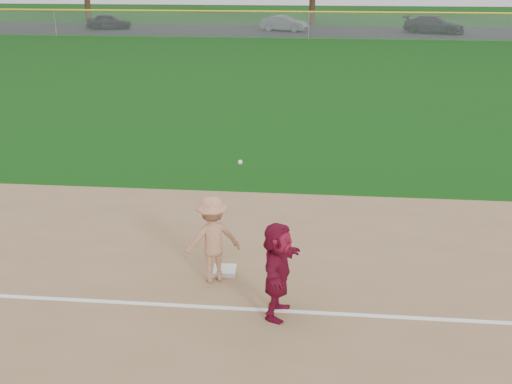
# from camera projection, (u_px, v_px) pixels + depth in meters

# --- Properties ---
(ground) EXTENTS (160.00, 160.00, 0.00)m
(ground) POSITION_uv_depth(u_px,v_px,m) (247.00, 288.00, 11.58)
(ground) COLOR #0D3E0C
(ground) RESTS_ON ground
(foul_line) EXTENTS (60.00, 0.10, 0.01)m
(foul_line) POSITION_uv_depth(u_px,v_px,m) (242.00, 309.00, 10.82)
(foul_line) COLOR white
(foul_line) RESTS_ON infield_dirt
(parking_asphalt) EXTENTS (120.00, 10.00, 0.01)m
(parking_asphalt) POSITION_uv_depth(u_px,v_px,m) (310.00, 31.00, 54.63)
(parking_asphalt) COLOR black
(parking_asphalt) RESTS_ON ground
(first_base) EXTENTS (0.45, 0.45, 0.09)m
(first_base) POSITION_uv_depth(u_px,v_px,m) (225.00, 271.00, 12.06)
(first_base) COLOR white
(first_base) RESTS_ON infield_dirt
(base_runner) EXTENTS (0.70, 1.58, 1.64)m
(base_runner) POSITION_uv_depth(u_px,v_px,m) (278.00, 270.00, 10.38)
(base_runner) COLOR maroon
(base_runner) RESTS_ON infield_dirt
(car_left) EXTENTS (4.05, 2.32, 1.30)m
(car_left) POSITION_uv_depth(u_px,v_px,m) (109.00, 21.00, 55.72)
(car_left) COLOR black
(car_left) RESTS_ON parking_asphalt
(car_mid) EXTENTS (4.11, 2.35, 1.28)m
(car_mid) POSITION_uv_depth(u_px,v_px,m) (284.00, 23.00, 54.03)
(car_mid) COLOR #575A5E
(car_mid) RESTS_ON parking_asphalt
(car_right) EXTENTS (5.27, 3.47, 1.42)m
(car_right) POSITION_uv_depth(u_px,v_px,m) (434.00, 24.00, 52.39)
(car_right) COLOR black
(car_right) RESTS_ON parking_asphalt
(first_base_play) EXTENTS (1.20, 0.98, 2.31)m
(first_base_play) POSITION_uv_depth(u_px,v_px,m) (213.00, 239.00, 11.56)
(first_base_play) COLOR #A1A1A3
(first_base_play) RESTS_ON infield_dirt
(outfield_fence) EXTENTS (110.00, 0.12, 110.00)m
(outfield_fence) POSITION_uv_depth(u_px,v_px,m) (309.00, 12.00, 48.35)
(outfield_fence) COLOR #999EA0
(outfield_fence) RESTS_ON ground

